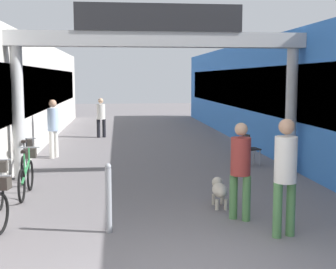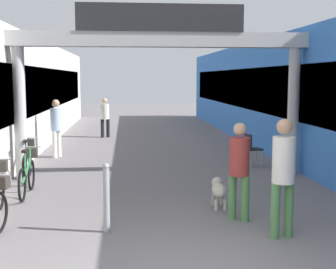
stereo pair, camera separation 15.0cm
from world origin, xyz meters
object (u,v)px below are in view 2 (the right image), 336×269
bicycle_black_farthest (27,161)px  bollard_post_metal (106,197)px  pedestrian_companion (283,170)px  pedestrian_with_dog (239,165)px  cafe_chair_black_nearer (251,147)px  pedestrian_carrying_crate (56,124)px  pedestrian_elderly_walking (105,115)px  dog_on_leash (219,190)px  bicycle_green_third (28,174)px

bicycle_black_farthest → bollard_post_metal: (2.06, -4.16, 0.13)m
pedestrian_companion → pedestrian_with_dog: bearing=116.0°
pedestrian_with_dog → bollard_post_metal: size_ratio=1.51×
pedestrian_with_dog → cafe_chair_black_nearer: (1.55, 4.87, -0.42)m
pedestrian_companion → bollard_post_metal: bearing=169.8°
pedestrian_carrying_crate → bollard_post_metal: pedestrian_carrying_crate is taller
pedestrian_companion → bollard_post_metal: pedestrian_companion is taller
bollard_post_metal → pedestrian_carrying_crate: bearing=104.0°
pedestrian_companion → cafe_chair_black_nearer: 5.91m
pedestrian_elderly_walking → pedestrian_carrying_crate: bearing=-104.8°
pedestrian_companion → pedestrian_elderly_walking: pedestrian_companion is taller
pedestrian_companion → bicycle_black_farthest: size_ratio=1.08×
pedestrian_with_dog → dog_on_leash: 1.09m
pedestrian_elderly_walking → bollard_post_metal: pedestrian_elderly_walking is taller
pedestrian_elderly_walking → cafe_chair_black_nearer: 8.01m
bicycle_black_farthest → pedestrian_elderly_walking: bearing=79.0°
pedestrian_companion → bicycle_black_farthest: pedestrian_companion is taller
dog_on_leash → bicycle_green_third: size_ratio=0.42×
dog_on_leash → bicycle_green_third: bearing=161.1°
pedestrian_companion → dog_on_leash: 2.03m
bollard_post_metal → cafe_chair_black_nearer: 6.51m
bicycle_green_third → bollard_post_metal: 3.13m
cafe_chair_black_nearer → pedestrian_companion: bearing=-100.7°
cafe_chair_black_nearer → pedestrian_elderly_walking: bearing=122.5°
cafe_chair_black_nearer → bicycle_green_third: bearing=-153.9°
dog_on_leash → bollard_post_metal: bollard_post_metal is taller
pedestrian_carrying_crate → pedestrian_elderly_walking: pedestrian_carrying_crate is taller
pedestrian_with_dog → cafe_chair_black_nearer: 5.12m
bicycle_green_third → pedestrian_elderly_walking: bearing=82.7°
bicycle_black_farthest → cafe_chair_black_nearer: (5.84, 1.14, 0.10)m
pedestrian_carrying_crate → bicycle_green_third: size_ratio=1.05×
pedestrian_elderly_walking → bicycle_black_farthest: bearing=-101.0°
pedestrian_with_dog → bicycle_green_third: (-3.97, 2.17, -0.53)m
pedestrian_elderly_walking → bicycle_green_third: (-1.21, -9.45, -0.48)m
pedestrian_carrying_crate → bollard_post_metal: bearing=-76.0°
pedestrian_elderly_walking → bollard_post_metal: size_ratio=1.45×
pedestrian_carrying_crate → bicycle_black_farthest: (-0.26, -3.07, -0.59)m
pedestrian_elderly_walking → dog_on_leash: pedestrian_elderly_walking is taller
pedestrian_elderly_walking → dog_on_leash: size_ratio=2.26×
pedestrian_carrying_crate → dog_on_leash: pedestrian_carrying_crate is taller
dog_on_leash → bicycle_green_third: (-3.80, 1.30, 0.11)m
pedestrian_companion → pedestrian_elderly_walking: 12.94m
pedestrian_with_dog → bollard_post_metal: 2.31m
pedestrian_carrying_crate → pedestrian_elderly_walking: size_ratio=1.10×
pedestrian_with_dog → pedestrian_elderly_walking: (-2.75, 11.62, -0.04)m
bicycle_black_farthest → pedestrian_companion: bearing=-44.4°
pedestrian_carrying_crate → pedestrian_elderly_walking: 4.98m
dog_on_leash → bollard_post_metal: bearing=-147.7°
bicycle_black_farthest → pedestrian_with_dog: bearing=-41.0°
bicycle_black_farthest → dog_on_leash: bearing=-34.8°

